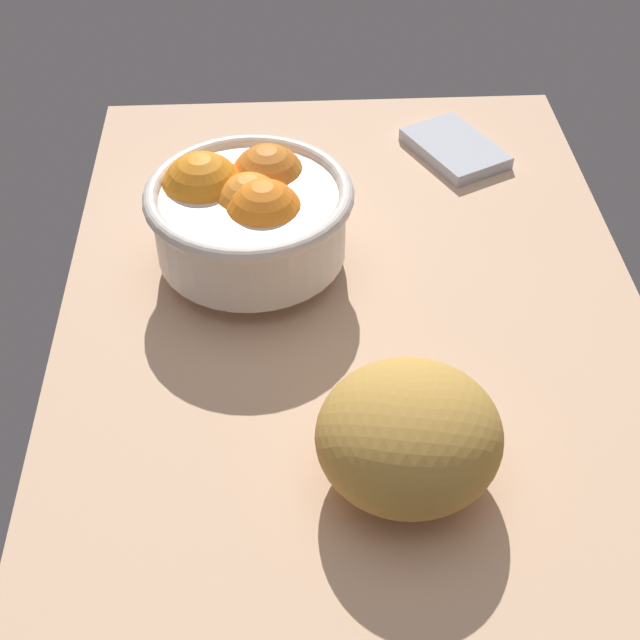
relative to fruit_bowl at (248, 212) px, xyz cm
name	(u,v)px	position (x,y,z in cm)	size (l,w,h in cm)	color
ground_plane	(351,305)	(-5.63, -10.28, -8.08)	(78.91, 58.79, 3.00)	#D8AD88
fruit_bowl	(248,212)	(0.00, 0.00, 0.00)	(21.05, 21.05, 11.89)	silver
bread_loaf	(409,436)	(-28.98, -12.94, -1.31)	(15.05, 14.50, 10.54)	#C1903F
napkin_folded	(455,149)	(19.87, -25.00, -5.80)	(12.49, 8.23, 1.57)	#B6B9C5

